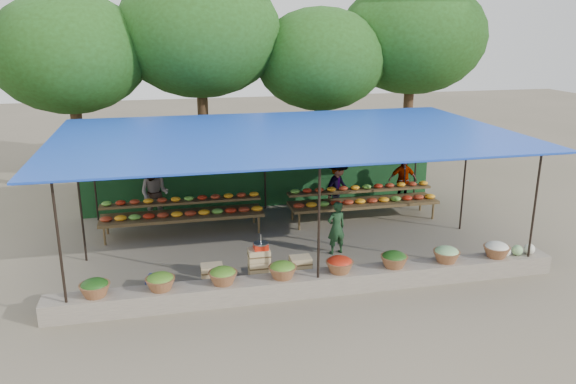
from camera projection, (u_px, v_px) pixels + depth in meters
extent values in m
plane|color=#675F4C|center=(287.00, 243.00, 14.14)|extent=(60.00, 60.00, 0.00)
cube|color=#685D53|center=(316.00, 283.00, 11.51)|extent=(10.60, 0.55, 0.40)
cylinder|color=black|center=(60.00, 252.00, 10.01)|extent=(0.05, 0.05, 2.80)
cylinder|color=black|center=(319.00, 231.00, 11.03)|extent=(0.05, 0.05, 2.80)
cylinder|color=black|center=(534.00, 213.00, 12.05)|extent=(0.05, 0.05, 2.80)
cylinder|color=black|center=(80.00, 204.00, 12.72)|extent=(0.05, 0.05, 2.80)
cylinder|color=black|center=(464.00, 179.00, 14.76)|extent=(0.05, 0.05, 2.80)
cylinder|color=black|center=(93.00, 172.00, 15.43)|extent=(0.05, 0.05, 2.80)
cylinder|color=black|center=(265.00, 163.00, 16.45)|extent=(0.05, 0.05, 2.80)
cylinder|color=black|center=(416.00, 155.00, 17.47)|extent=(0.05, 0.05, 2.80)
cube|color=#183FB6|center=(286.00, 134.00, 13.34)|extent=(10.80, 6.60, 0.04)
cube|color=#183FB6|center=(308.00, 160.00, 11.52)|extent=(10.80, 2.19, 0.26)
cube|color=#183FB6|center=(270.00, 127.00, 15.26)|extent=(10.80, 2.19, 0.26)
cylinder|color=gray|center=(275.00, 153.00, 14.87)|extent=(9.60, 0.01, 0.01)
ellipsoid|color=yellow|center=(99.00, 173.00, 13.99)|extent=(0.23, 0.17, 0.30)
ellipsoid|color=yellow|center=(121.00, 172.00, 14.11)|extent=(0.23, 0.17, 0.30)
ellipsoid|color=yellow|center=(142.00, 171.00, 14.22)|extent=(0.23, 0.17, 0.30)
ellipsoid|color=yellow|center=(164.00, 170.00, 14.33)|extent=(0.23, 0.17, 0.30)
ellipsoid|color=yellow|center=(185.00, 168.00, 14.44)|extent=(0.23, 0.17, 0.30)
ellipsoid|color=yellow|center=(205.00, 167.00, 14.56)|extent=(0.23, 0.17, 0.30)
ellipsoid|color=yellow|center=(226.00, 166.00, 14.67)|extent=(0.23, 0.17, 0.30)
ellipsoid|color=yellow|center=(246.00, 165.00, 14.78)|extent=(0.23, 0.17, 0.30)
ellipsoid|color=yellow|center=(265.00, 164.00, 14.89)|extent=(0.23, 0.17, 0.30)
ellipsoid|color=yellow|center=(285.00, 163.00, 15.01)|extent=(0.23, 0.17, 0.30)
ellipsoid|color=yellow|center=(304.00, 162.00, 15.12)|extent=(0.23, 0.17, 0.30)
ellipsoid|color=yellow|center=(323.00, 161.00, 15.23)|extent=(0.23, 0.17, 0.30)
ellipsoid|color=yellow|center=(341.00, 160.00, 15.34)|extent=(0.23, 0.17, 0.30)
ellipsoid|color=yellow|center=(360.00, 159.00, 15.46)|extent=(0.23, 0.17, 0.30)
ellipsoid|color=yellow|center=(378.00, 158.00, 15.57)|extent=(0.23, 0.17, 0.30)
ellipsoid|color=yellow|center=(395.00, 157.00, 15.68)|extent=(0.23, 0.17, 0.30)
ellipsoid|color=yellow|center=(413.00, 156.00, 15.79)|extent=(0.23, 0.17, 0.30)
ellipsoid|color=yellow|center=(430.00, 155.00, 15.90)|extent=(0.23, 0.17, 0.30)
ellipsoid|color=#1E4C14|center=(95.00, 285.00, 10.48)|extent=(0.52, 0.52, 0.23)
ellipsoid|color=#4A7E21|center=(160.00, 279.00, 10.73)|extent=(0.52, 0.52, 0.23)
ellipsoid|color=#4A7E21|center=(223.00, 273.00, 10.99)|extent=(0.52, 0.52, 0.23)
ellipsoid|color=#4A7E21|center=(283.00, 267.00, 11.24)|extent=(0.52, 0.52, 0.23)
ellipsoid|color=#AB210E|center=(340.00, 262.00, 11.50)|extent=(0.52, 0.52, 0.23)
ellipsoid|color=#1E4C14|center=(394.00, 257.00, 11.75)|extent=(0.52, 0.52, 0.23)
ellipsoid|color=#8AC178|center=(447.00, 252.00, 12.01)|extent=(0.52, 0.52, 0.23)
ellipsoid|color=silver|center=(497.00, 247.00, 12.26)|extent=(0.52, 0.52, 0.23)
cube|color=#1B4C24|center=(263.00, 166.00, 16.72)|extent=(10.60, 0.06, 2.50)
cylinder|color=#342513|center=(78.00, 133.00, 17.82)|extent=(0.36, 0.36, 3.97)
ellipsoid|color=#1B380F|center=(69.00, 53.00, 17.12)|extent=(4.77, 4.77, 3.69)
cylinder|color=#342513|center=(203.00, 119.00, 18.97)|extent=(0.36, 0.36, 4.48)
ellipsoid|color=#1B380F|center=(200.00, 33.00, 18.17)|extent=(5.39, 5.39, 4.17)
cylinder|color=#342513|center=(319.00, 127.00, 19.65)|extent=(0.36, 0.36, 3.71)
ellipsoid|color=#1B380F|center=(320.00, 59.00, 18.99)|extent=(4.47, 4.47, 3.45)
cylinder|color=#342513|center=(408.00, 113.00, 20.68)|extent=(0.36, 0.36, 4.35)
ellipsoid|color=#1B380F|center=(412.00, 36.00, 19.90)|extent=(5.24, 5.24, 4.05)
cube|color=brown|center=(183.00, 216.00, 14.68)|extent=(4.20, 0.95, 0.08)
cube|color=brown|center=(182.00, 202.00, 14.88)|extent=(4.20, 0.35, 0.06)
cylinder|color=brown|center=(105.00, 236.00, 13.96)|extent=(0.06, 0.06, 0.50)
cylinder|color=brown|center=(259.00, 224.00, 14.79)|extent=(0.06, 0.06, 0.50)
cylinder|color=brown|center=(107.00, 225.00, 14.71)|extent=(0.06, 0.06, 0.50)
cylinder|color=brown|center=(254.00, 214.00, 15.54)|extent=(0.06, 0.06, 0.50)
ellipsoid|color=#9D2E16|center=(106.00, 219.00, 14.11)|extent=(0.31, 0.26, 0.13)
ellipsoid|color=#62AD35|center=(107.00, 204.00, 14.45)|extent=(0.26, 0.22, 0.12)
ellipsoid|color=#FF9E16|center=(121.00, 218.00, 14.18)|extent=(0.31, 0.26, 0.13)
ellipsoid|color=#AB210E|center=(121.00, 203.00, 14.53)|extent=(0.26, 0.22, 0.12)
ellipsoid|color=#62AD35|center=(135.00, 217.00, 14.26)|extent=(0.31, 0.26, 0.13)
ellipsoid|color=#9D2E16|center=(135.00, 202.00, 14.60)|extent=(0.26, 0.22, 0.12)
ellipsoid|color=#AB210E|center=(149.00, 216.00, 14.33)|extent=(0.31, 0.26, 0.13)
ellipsoid|color=#FF9E16|center=(148.00, 201.00, 14.67)|extent=(0.26, 0.22, 0.12)
ellipsoid|color=#9D2E16|center=(163.00, 215.00, 14.40)|extent=(0.31, 0.26, 0.13)
ellipsoid|color=#9D2E16|center=(162.00, 200.00, 14.75)|extent=(0.26, 0.22, 0.12)
ellipsoid|color=#FF9E16|center=(177.00, 214.00, 14.48)|extent=(0.31, 0.26, 0.13)
ellipsoid|color=#FF9E16|center=(176.00, 199.00, 14.82)|extent=(0.26, 0.22, 0.12)
ellipsoid|color=#9D2E16|center=(191.00, 213.00, 14.55)|extent=(0.31, 0.26, 0.13)
ellipsoid|color=#62AD35|center=(189.00, 198.00, 14.90)|extent=(0.26, 0.22, 0.12)
ellipsoid|color=#FF9E16|center=(204.00, 212.00, 14.63)|extent=(0.31, 0.26, 0.13)
ellipsoid|color=#AB210E|center=(202.00, 197.00, 14.97)|extent=(0.26, 0.22, 0.12)
ellipsoid|color=#62AD35|center=(217.00, 211.00, 14.70)|extent=(0.31, 0.26, 0.13)
ellipsoid|color=#9D2E16|center=(215.00, 197.00, 15.05)|extent=(0.26, 0.22, 0.12)
ellipsoid|color=#AB210E|center=(231.00, 210.00, 14.78)|extent=(0.31, 0.26, 0.13)
ellipsoid|color=#FF9E16|center=(228.00, 196.00, 15.12)|extent=(0.26, 0.22, 0.12)
ellipsoid|color=#9D2E16|center=(244.00, 209.00, 14.85)|extent=(0.31, 0.26, 0.13)
ellipsoid|color=#9D2E16|center=(241.00, 195.00, 15.19)|extent=(0.26, 0.22, 0.12)
ellipsoid|color=#FF9E16|center=(257.00, 208.00, 14.92)|extent=(0.31, 0.26, 0.13)
ellipsoid|color=#FF9E16|center=(254.00, 194.00, 15.27)|extent=(0.26, 0.22, 0.12)
cube|color=brown|center=(363.00, 203.00, 15.74)|extent=(4.20, 0.95, 0.08)
cube|color=brown|center=(360.00, 190.00, 15.94)|extent=(4.20, 0.35, 0.06)
cylinder|color=brown|center=(299.00, 221.00, 15.02)|extent=(0.06, 0.06, 0.50)
cylinder|color=brown|center=(433.00, 211.00, 15.85)|extent=(0.06, 0.06, 0.50)
cylinder|color=brown|center=(292.00, 212.00, 15.77)|extent=(0.06, 0.06, 0.50)
cylinder|color=brown|center=(420.00, 202.00, 16.60)|extent=(0.06, 0.06, 0.50)
ellipsoid|color=#9D2E16|center=(299.00, 206.00, 15.17)|extent=(0.31, 0.26, 0.13)
ellipsoid|color=#62AD35|center=(295.00, 191.00, 15.51)|extent=(0.26, 0.22, 0.12)
ellipsoid|color=#FF9E16|center=(311.00, 205.00, 15.24)|extent=(0.31, 0.26, 0.13)
ellipsoid|color=#AB210E|center=(307.00, 191.00, 15.59)|extent=(0.26, 0.22, 0.12)
ellipsoid|color=#62AD35|center=(324.00, 204.00, 15.32)|extent=(0.31, 0.26, 0.13)
ellipsoid|color=#9D2E16|center=(319.00, 190.00, 15.66)|extent=(0.26, 0.22, 0.12)
ellipsoid|color=#AB210E|center=(336.00, 203.00, 15.39)|extent=(0.31, 0.26, 0.13)
ellipsoid|color=#FF9E16|center=(331.00, 189.00, 15.74)|extent=(0.26, 0.22, 0.12)
ellipsoid|color=#9D2E16|center=(348.00, 202.00, 15.47)|extent=(0.31, 0.26, 0.13)
ellipsoid|color=#9D2E16|center=(343.00, 188.00, 15.81)|extent=(0.26, 0.22, 0.12)
ellipsoid|color=#FF9E16|center=(360.00, 201.00, 15.54)|extent=(0.31, 0.26, 0.13)
ellipsoid|color=#FF9E16|center=(355.00, 187.00, 15.88)|extent=(0.26, 0.22, 0.12)
ellipsoid|color=#9D2E16|center=(372.00, 200.00, 15.61)|extent=(0.31, 0.26, 0.13)
ellipsoid|color=#62AD35|center=(367.00, 187.00, 15.96)|extent=(0.26, 0.22, 0.12)
ellipsoid|color=#FF9E16|center=(384.00, 200.00, 15.69)|extent=(0.31, 0.26, 0.13)
ellipsoid|color=#AB210E|center=(378.00, 186.00, 16.03)|extent=(0.26, 0.22, 0.12)
ellipsoid|color=#62AD35|center=(395.00, 199.00, 15.76)|extent=(0.31, 0.26, 0.13)
ellipsoid|color=#9D2E16|center=(390.00, 185.00, 16.11)|extent=(0.26, 0.22, 0.12)
ellipsoid|color=#AB210E|center=(407.00, 198.00, 15.84)|extent=(0.31, 0.26, 0.13)
ellipsoid|color=#FF9E16|center=(401.00, 184.00, 16.18)|extent=(0.26, 0.22, 0.12)
ellipsoid|color=#9D2E16|center=(418.00, 197.00, 15.91)|extent=(0.31, 0.26, 0.13)
ellipsoid|color=#9D2E16|center=(412.00, 184.00, 16.26)|extent=(0.26, 0.22, 0.12)
ellipsoid|color=#FF9E16|center=(430.00, 196.00, 15.99)|extent=(0.31, 0.26, 0.13)
ellipsoid|color=#FF9E16|center=(423.00, 183.00, 16.33)|extent=(0.26, 0.22, 0.12)
cube|color=tan|center=(212.00, 282.00, 11.74)|extent=(0.45, 0.35, 0.25)
cube|color=tan|center=(212.00, 271.00, 11.66)|extent=(0.45, 0.35, 0.25)
cube|color=tan|center=(259.00, 277.00, 11.95)|extent=(0.45, 0.35, 0.25)
cube|color=tan|center=(259.00, 266.00, 11.88)|extent=(0.45, 0.35, 0.25)
cube|color=tan|center=(259.00, 255.00, 11.80)|extent=(0.45, 0.35, 0.25)
cube|color=tan|center=(300.00, 273.00, 12.14)|extent=(0.45, 0.35, 0.25)
cube|color=tan|center=(301.00, 262.00, 12.07)|extent=(0.45, 0.35, 0.25)
cube|color=red|center=(261.00, 246.00, 11.76)|extent=(0.29, 0.25, 0.12)
cylinder|color=gray|center=(261.00, 243.00, 11.74)|extent=(0.31, 0.31, 0.03)
cylinder|color=gray|center=(261.00, 239.00, 11.71)|extent=(0.03, 0.03, 0.21)
imported|color=#1A3A1E|center=(336.00, 228.00, 13.36)|extent=(0.53, 0.41, 1.31)
imported|color=slate|center=(155.00, 194.00, 15.36)|extent=(1.02, 0.92, 1.71)
imported|color=slate|center=(338.00, 186.00, 16.38)|extent=(1.12, 1.03, 1.52)
imported|color=slate|center=(403.00, 181.00, 17.04)|extent=(0.91, 0.47, 1.49)
cube|color=navy|center=(158.00, 282.00, 11.70)|extent=(0.51, 0.43, 0.27)
cube|color=navy|center=(160.00, 289.00, 11.39)|extent=(0.47, 0.34, 0.28)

